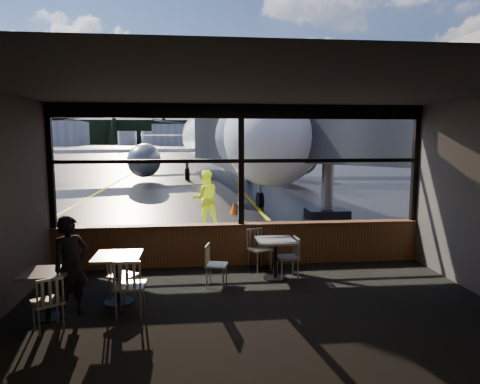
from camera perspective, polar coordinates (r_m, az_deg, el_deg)
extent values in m
plane|color=black|center=(129.18, -5.65, 5.86)|extent=(520.00, 520.00, 0.00)
cube|color=black|center=(6.82, 2.98, -16.82)|extent=(8.00, 6.00, 0.01)
cube|color=#38332D|center=(6.27, 3.20, 13.74)|extent=(8.00, 6.00, 0.04)
cube|color=#4B433C|center=(3.46, 11.12, -10.27)|extent=(8.00, 0.04, 3.50)
cube|color=brown|center=(9.49, 0.14, -7.06)|extent=(8.00, 0.28, 0.90)
cube|color=black|center=(9.22, 0.15, 10.69)|extent=(8.00, 0.18, 0.30)
cube|color=black|center=(9.63, -23.95, 3.08)|extent=(0.12, 0.12, 2.60)
cube|color=black|center=(9.22, 0.14, 3.54)|extent=(0.12, 0.12, 2.60)
cube|color=black|center=(10.42, 22.33, 3.42)|extent=(0.12, 0.12, 2.60)
cube|color=black|center=(9.22, 0.14, 4.16)|extent=(8.00, 0.10, 0.08)
imported|color=black|center=(7.23, -21.62, -9.24)|extent=(0.68, 0.68, 1.60)
imported|color=#BFF219|center=(13.60, -4.64, -0.84)|extent=(0.97, 0.82, 1.79)
cone|color=#F04107|center=(15.92, -0.83, -2.14)|extent=(0.31, 0.31, 0.43)
cylinder|color=silver|center=(193.34, -14.80, 6.96)|extent=(8.00, 8.00, 6.00)
cylinder|color=silver|center=(192.09, -11.83, 7.05)|extent=(8.00, 8.00, 6.00)
cylinder|color=silver|center=(191.36, -8.83, 7.11)|extent=(8.00, 8.00, 6.00)
cube|color=black|center=(219.18, -5.86, 7.94)|extent=(360.00, 3.00, 12.00)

